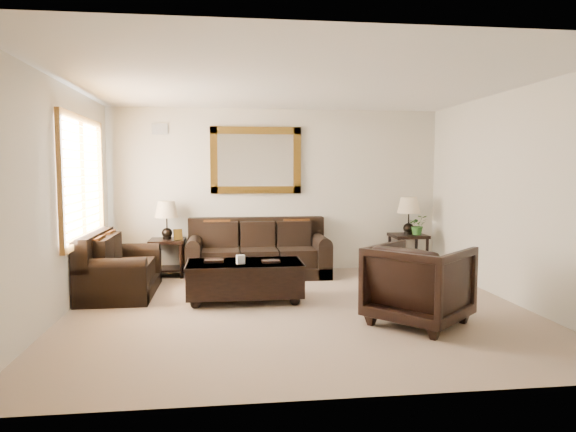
{
  "coord_description": "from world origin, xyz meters",
  "views": [
    {
      "loc": [
        -0.88,
        -6.07,
        1.67
      ],
      "look_at": [
        -0.05,
        0.6,
        1.08
      ],
      "focal_mm": 32.0,
      "sensor_mm": 36.0,
      "label": 1
    }
  ],
  "objects": [
    {
      "name": "room",
      "position": [
        0.0,
        0.0,
        1.35
      ],
      "size": [
        5.51,
        5.01,
        2.71
      ],
      "color": "gray",
      "rests_on": "ground"
    },
    {
      "name": "window",
      "position": [
        -2.7,
        0.9,
        1.55
      ],
      "size": [
        0.07,
        1.96,
        1.66
      ],
      "color": "white",
      "rests_on": "room"
    },
    {
      "name": "mirror",
      "position": [
        -0.35,
        2.47,
        1.85
      ],
      "size": [
        1.5,
        0.06,
        1.1
      ],
      "color": "#4E2B0F",
      "rests_on": "room"
    },
    {
      "name": "air_vent",
      "position": [
        -1.9,
        2.48,
        2.35
      ],
      "size": [
        0.25,
        0.02,
        0.18
      ],
      "primitive_type": "cube",
      "color": "#999999",
      "rests_on": "room"
    },
    {
      "name": "sofa",
      "position": [
        -0.35,
        2.06,
        0.33
      ],
      "size": [
        2.23,
        0.96,
        0.91
      ],
      "color": "black",
      "rests_on": "room"
    },
    {
      "name": "loveseat",
      "position": [
        -2.34,
        1.03,
        0.31
      ],
      "size": [
        0.9,
        1.51,
        0.85
      ],
      "rotation": [
        0.0,
        0.0,
        1.57
      ],
      "color": "black",
      "rests_on": "room"
    },
    {
      "name": "end_table_left",
      "position": [
        -1.78,
        2.19,
        0.78
      ],
      "size": [
        0.54,
        0.54,
        1.2
      ],
      "color": "black",
      "rests_on": "room"
    },
    {
      "name": "end_table_right",
      "position": [
        2.19,
        2.18,
        0.81
      ],
      "size": [
        0.56,
        0.56,
        1.24
      ],
      "color": "black",
      "rests_on": "room"
    },
    {
      "name": "coffee_table",
      "position": [
        -0.63,
        0.47,
        0.31
      ],
      "size": [
        1.49,
        0.8,
        0.63
      ],
      "rotation": [
        0.0,
        0.0,
        -0.0
      ],
      "color": "black",
      "rests_on": "room"
    },
    {
      "name": "armchair",
      "position": [
        1.22,
        -0.78,
        0.48
      ],
      "size": [
        1.28,
        1.29,
        0.97
      ],
      "primitive_type": "imported",
      "rotation": [
        0.0,
        0.0,
        2.3
      ],
      "color": "black",
      "rests_on": "floor"
    },
    {
      "name": "potted_plant",
      "position": [
        2.31,
        2.08,
        0.74
      ],
      "size": [
        0.33,
        0.36,
        0.26
      ],
      "primitive_type": "imported",
      "rotation": [
        0.0,
        0.0,
        -0.11
      ],
      "color": "#29561D",
      "rests_on": "end_table_right"
    }
  ]
}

